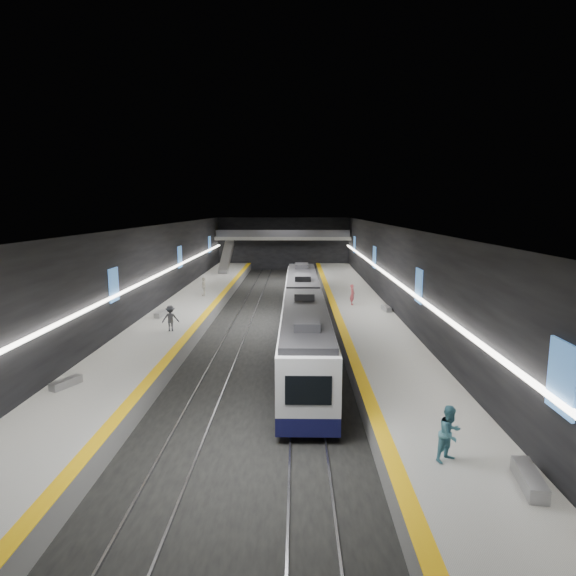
{
  "coord_description": "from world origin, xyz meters",
  "views": [
    {
      "loc": [
        2.02,
        -38.77,
        9.49
      ],
      "look_at": [
        1.25,
        4.66,
        2.2
      ],
      "focal_mm": 30.0,
      "sensor_mm": 36.0,
      "label": 1
    }
  ],
  "objects_px": {
    "bench_right_far": "(386,308)",
    "passenger_left_a": "(204,287)",
    "escalator": "(226,257)",
    "passenger_right_a": "(352,295)",
    "bench_left_far": "(161,314)",
    "bench_right_near": "(529,479)",
    "train": "(303,312)",
    "bench_left_near": "(66,383)",
    "passenger_left_b": "(170,319)",
    "passenger_right_b": "(450,434)"
  },
  "relations": [
    {
      "from": "passenger_right_b",
      "to": "passenger_left_a",
      "type": "relative_size",
      "value": 1.06
    },
    {
      "from": "escalator",
      "to": "bench_right_far",
      "type": "distance_m",
      "value": 30.69
    },
    {
      "from": "escalator",
      "to": "passenger_right_b",
      "type": "height_order",
      "value": "escalator"
    },
    {
      "from": "bench_right_near",
      "to": "bench_left_far",
      "type": "bearing_deg",
      "value": 136.38
    },
    {
      "from": "bench_right_far",
      "to": "passenger_left_a",
      "type": "height_order",
      "value": "passenger_left_a"
    },
    {
      "from": "bench_right_far",
      "to": "passenger_right_a",
      "type": "distance_m",
      "value": 3.57
    },
    {
      "from": "bench_right_near",
      "to": "escalator",
      "type": "bearing_deg",
      "value": 116.81
    },
    {
      "from": "bench_right_far",
      "to": "passenger_right_b",
      "type": "bearing_deg",
      "value": -101.53
    },
    {
      "from": "bench_left_far",
      "to": "bench_right_far",
      "type": "height_order",
      "value": "bench_left_far"
    },
    {
      "from": "passenger_right_b",
      "to": "train",
      "type": "bearing_deg",
      "value": 70.33
    },
    {
      "from": "escalator",
      "to": "passenger_right_b",
      "type": "relative_size",
      "value": 4.11
    },
    {
      "from": "passenger_right_a",
      "to": "bench_right_far",
      "type": "bearing_deg",
      "value": -126.26
    },
    {
      "from": "passenger_left_a",
      "to": "passenger_right_a",
      "type": "bearing_deg",
      "value": 55.85
    },
    {
      "from": "bench_left_far",
      "to": "escalator",
      "type": "bearing_deg",
      "value": 94.7
    },
    {
      "from": "train",
      "to": "bench_left_far",
      "type": "relative_size",
      "value": 17.73
    },
    {
      "from": "passenger_right_b",
      "to": "passenger_left_b",
      "type": "xyz_separation_m",
      "value": [
        -13.89,
        17.11,
        -0.08
      ]
    },
    {
      "from": "bench_left_near",
      "to": "passenger_right_b",
      "type": "height_order",
      "value": "passenger_right_b"
    },
    {
      "from": "passenger_right_a",
      "to": "passenger_left_a",
      "type": "relative_size",
      "value": 0.99
    },
    {
      "from": "passenger_right_a",
      "to": "passenger_left_a",
      "type": "bearing_deg",
      "value": 79.87
    },
    {
      "from": "bench_right_far",
      "to": "passenger_right_a",
      "type": "height_order",
      "value": "passenger_right_a"
    },
    {
      "from": "bench_left_near",
      "to": "bench_left_far",
      "type": "relative_size",
      "value": 0.94
    },
    {
      "from": "train",
      "to": "bench_right_near",
      "type": "distance_m",
      "value": 20.52
    },
    {
      "from": "bench_right_far",
      "to": "passenger_right_a",
      "type": "bearing_deg",
      "value": 131.21
    },
    {
      "from": "bench_right_near",
      "to": "passenger_left_a",
      "type": "distance_m",
      "value": 35.93
    },
    {
      "from": "train",
      "to": "bench_right_near",
      "type": "height_order",
      "value": "train"
    },
    {
      "from": "bench_left_far",
      "to": "passenger_right_a",
      "type": "distance_m",
      "value": 16.35
    },
    {
      "from": "escalator",
      "to": "passenger_right_a",
      "type": "relative_size",
      "value": 4.42
    },
    {
      "from": "bench_left_far",
      "to": "passenger_left_b",
      "type": "height_order",
      "value": "passenger_left_b"
    },
    {
      "from": "bench_left_far",
      "to": "passenger_left_a",
      "type": "height_order",
      "value": "passenger_left_a"
    },
    {
      "from": "escalator",
      "to": "passenger_left_a",
      "type": "relative_size",
      "value": 4.36
    },
    {
      "from": "bench_left_far",
      "to": "bench_right_far",
      "type": "bearing_deg",
      "value": 14.72
    },
    {
      "from": "train",
      "to": "passenger_left_a",
      "type": "height_order",
      "value": "train"
    },
    {
      "from": "escalator",
      "to": "bench_right_far",
      "type": "relative_size",
      "value": 4.92
    },
    {
      "from": "bench_left_near",
      "to": "passenger_left_b",
      "type": "xyz_separation_m",
      "value": [
        2.3,
        10.59,
        0.7
      ]
    },
    {
      "from": "train",
      "to": "bench_right_far",
      "type": "relative_size",
      "value": 18.48
    },
    {
      "from": "bench_left_near",
      "to": "bench_left_far",
      "type": "distance_m",
      "value": 15.13
    },
    {
      "from": "train",
      "to": "escalator",
      "type": "bearing_deg",
      "value": 107.51
    },
    {
      "from": "train",
      "to": "passenger_right_a",
      "type": "relative_size",
      "value": 16.59
    },
    {
      "from": "bench_left_near",
      "to": "bench_right_near",
      "type": "height_order",
      "value": "bench_right_near"
    },
    {
      "from": "train",
      "to": "passenger_left_a",
      "type": "xyz_separation_m",
      "value": [
        -9.47,
        12.72,
        -0.28
      ]
    },
    {
      "from": "bench_right_near",
      "to": "passenger_left_b",
      "type": "distance_m",
      "value": 24.48
    },
    {
      "from": "passenger_right_a",
      "to": "bench_left_far",
      "type": "bearing_deg",
      "value": 113.56
    },
    {
      "from": "train",
      "to": "passenger_left_b",
      "type": "distance_m",
      "value": 9.24
    },
    {
      "from": "bench_left_far",
      "to": "bench_right_near",
      "type": "xyz_separation_m",
      "value": [
        17.86,
        -23.15,
        0.04
      ]
    },
    {
      "from": "escalator",
      "to": "train",
      "type": "bearing_deg",
      "value": -72.49
    },
    {
      "from": "passenger_right_b",
      "to": "passenger_left_a",
      "type": "xyz_separation_m",
      "value": [
        -14.16,
        30.59,
        -0.06
      ]
    },
    {
      "from": "train",
      "to": "bench_right_near",
      "type": "bearing_deg",
      "value": -70.98
    },
    {
      "from": "escalator",
      "to": "bench_right_near",
      "type": "relative_size",
      "value": 3.94
    },
    {
      "from": "bench_left_near",
      "to": "train",
      "type": "bearing_deg",
      "value": 68.61
    },
    {
      "from": "escalator",
      "to": "passenger_right_a",
      "type": "bearing_deg",
      "value": -58.03
    }
  ]
}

